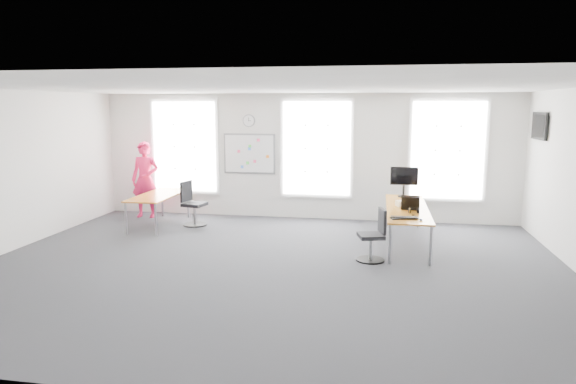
% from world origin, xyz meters
% --- Properties ---
extents(floor, '(10.00, 10.00, 0.00)m').
position_xyz_m(floor, '(0.00, 0.00, 0.00)').
color(floor, '#28282D').
rests_on(floor, ground).
extents(ceiling, '(10.00, 10.00, 0.00)m').
position_xyz_m(ceiling, '(0.00, 0.00, 3.00)').
color(ceiling, white).
rests_on(ceiling, ground).
extents(wall_back, '(10.00, 0.00, 10.00)m').
position_xyz_m(wall_back, '(0.00, 4.00, 1.50)').
color(wall_back, silver).
rests_on(wall_back, ground).
extents(wall_front, '(10.00, 0.00, 10.00)m').
position_xyz_m(wall_front, '(0.00, -4.00, 1.50)').
color(wall_front, silver).
rests_on(wall_front, ground).
extents(window_left, '(1.60, 0.06, 2.20)m').
position_xyz_m(window_left, '(-3.00, 3.97, 1.70)').
color(window_left, silver).
rests_on(window_left, wall_back).
extents(window_mid, '(1.60, 0.06, 2.20)m').
position_xyz_m(window_mid, '(0.30, 3.97, 1.70)').
color(window_mid, silver).
rests_on(window_mid, wall_back).
extents(window_right, '(1.60, 0.06, 2.20)m').
position_xyz_m(window_right, '(3.30, 3.97, 1.70)').
color(window_right, silver).
rests_on(window_right, wall_back).
extents(desk_right, '(0.80, 2.99, 0.73)m').
position_xyz_m(desk_right, '(2.34, 2.01, 0.68)').
color(desk_right, orange).
rests_on(desk_right, ground).
extents(desk_left, '(0.79, 1.98, 0.72)m').
position_xyz_m(desk_left, '(-3.13, 2.61, 0.66)').
color(desk_left, orange).
rests_on(desk_left, ground).
extents(chair_right, '(0.52, 0.52, 0.93)m').
position_xyz_m(chair_right, '(1.73, 0.70, 0.41)').
color(chair_right, black).
rests_on(chair_right, ground).
extents(chair_left, '(0.54, 0.54, 1.01)m').
position_xyz_m(chair_left, '(-2.40, 2.78, 0.44)').
color(chair_left, black).
rests_on(chair_left, ground).
extents(person, '(0.70, 0.48, 1.85)m').
position_xyz_m(person, '(-3.83, 3.42, 0.93)').
color(person, '#E41C51').
rests_on(person, ground).
extents(whiteboard, '(1.20, 0.03, 0.90)m').
position_xyz_m(whiteboard, '(-1.35, 3.97, 1.55)').
color(whiteboard, white).
rests_on(whiteboard, wall_back).
extents(wall_clock, '(0.30, 0.04, 0.30)m').
position_xyz_m(wall_clock, '(-1.35, 3.97, 2.35)').
color(wall_clock, gray).
rests_on(wall_clock, wall_back).
extents(tv, '(0.06, 0.90, 0.55)m').
position_xyz_m(tv, '(4.95, 3.00, 2.30)').
color(tv, black).
rests_on(tv, wall_right).
extents(keyboard, '(0.51, 0.31, 0.02)m').
position_xyz_m(keyboard, '(2.24, 0.94, 0.74)').
color(keyboard, black).
rests_on(keyboard, desk_right).
extents(mouse, '(0.07, 0.11, 0.04)m').
position_xyz_m(mouse, '(2.52, 0.81, 0.75)').
color(mouse, black).
rests_on(mouse, desk_right).
extents(lens_cap, '(0.06, 0.06, 0.01)m').
position_xyz_m(lens_cap, '(2.41, 1.26, 0.73)').
color(lens_cap, black).
rests_on(lens_cap, desk_right).
extents(headphones, '(0.20, 0.11, 0.12)m').
position_xyz_m(headphones, '(2.43, 1.46, 0.78)').
color(headphones, black).
rests_on(headphones, desk_right).
extents(laptop_sleeve, '(0.35, 0.22, 0.28)m').
position_xyz_m(laptop_sleeve, '(2.38, 1.71, 0.86)').
color(laptop_sleeve, black).
rests_on(laptop_sleeve, desk_right).
extents(paper_stack, '(0.37, 0.32, 0.11)m').
position_xyz_m(paper_stack, '(2.30, 2.13, 0.78)').
color(paper_stack, beige).
rests_on(paper_stack, desk_right).
extents(monitor, '(0.60, 0.24, 0.66)m').
position_xyz_m(monitor, '(2.32, 3.21, 1.12)').
color(monitor, black).
rests_on(monitor, desk_right).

